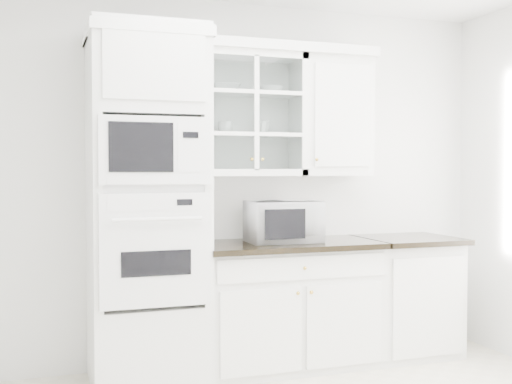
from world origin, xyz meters
name	(u,v)px	position (x,y,z in m)	size (l,w,h in m)	color
room_shell	(308,110)	(0.00, 0.43, 1.78)	(4.00, 3.50, 2.70)	white
oven_column	(147,206)	(-0.75, 1.42, 1.20)	(0.76, 0.68, 2.40)	white
base_cabinet_run	(287,303)	(0.28, 1.45, 0.46)	(1.32, 0.67, 0.92)	white
extra_base_cabinet	(406,295)	(1.28, 1.45, 0.46)	(0.72, 0.67, 0.92)	white
upper_cabinet_glass	(249,115)	(0.03, 1.58, 1.85)	(0.80, 0.33, 0.90)	white
upper_cabinet_solid	(333,117)	(0.71, 1.58, 1.85)	(0.55, 0.33, 0.90)	white
crown_molding	(236,47)	(-0.07, 1.56, 2.33)	(2.14, 0.38, 0.07)	white
countertop_microwave	(283,221)	(0.24, 1.44, 1.07)	(0.51, 0.43, 0.30)	white
bowl_a	(225,88)	(-0.16, 1.58, 2.04)	(0.23, 0.23, 0.06)	white
bowl_b	(272,90)	(0.21, 1.59, 2.04)	(0.18, 0.18, 0.05)	white
cup_a	(225,128)	(-0.15, 1.60, 1.75)	(0.11, 0.11, 0.09)	white
cup_b	(263,127)	(0.14, 1.59, 1.76)	(0.11, 0.11, 0.10)	white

